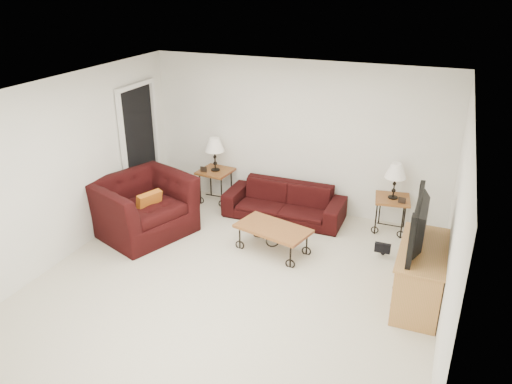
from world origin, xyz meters
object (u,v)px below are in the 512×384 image
at_px(lamp_left, 215,154).
at_px(armchair, 143,206).
at_px(lamp_right, 395,181).
at_px(television, 426,224).
at_px(tv_stand, 420,275).
at_px(side_table_left, 216,186).
at_px(side_table_right, 391,214).
at_px(sofa, 284,202).
at_px(coffee_table, 273,239).
at_px(backpack, 384,242).

xyz_separation_m(lamp_left, armchair, (-0.52, -1.46, -0.44)).
bearing_deg(lamp_right, lamp_left, 180.00).
relative_size(armchair, television, 1.23).
xyz_separation_m(tv_stand, television, (-0.02, 0.00, 0.69)).
bearing_deg(side_table_left, side_table_right, -0.00).
bearing_deg(sofa, side_table_right, 6.10).
distance_m(armchair, tv_stand, 4.12).
relative_size(sofa, television, 1.75).
bearing_deg(side_table_left, tv_stand, -26.13).
bearing_deg(lamp_right, coffee_table, -139.11).
xyz_separation_m(coffee_table, backpack, (1.50, 0.48, 0.02)).
xyz_separation_m(lamp_right, tv_stand, (0.58, -1.76, -0.47)).
distance_m(lamp_right, tv_stand, 1.91).
height_order(side_table_right, backpack, side_table_right).
bearing_deg(side_table_right, lamp_left, 180.00).
distance_m(side_table_left, lamp_left, 0.58).
bearing_deg(lamp_right, tv_stand, -71.83).
bearing_deg(backpack, coffee_table, 172.92).
xyz_separation_m(armchair, television, (4.08, -0.30, 0.62)).
distance_m(sofa, armchair, 2.25).
bearing_deg(armchair, side_table_right, -46.19).
bearing_deg(coffee_table, sofa, 100.56).
distance_m(lamp_right, backpack, 1.01).
bearing_deg(tv_stand, side_table_left, 153.87).
height_order(armchair, backpack, armchair).
relative_size(sofa, tv_stand, 1.57).
xyz_separation_m(tv_stand, backpack, (-0.55, 0.96, -0.15)).
distance_m(side_table_left, television, 4.05).
relative_size(lamp_left, tv_stand, 0.47).
xyz_separation_m(lamp_left, backpack, (3.03, -0.80, -0.66)).
bearing_deg(tv_stand, armchair, 175.88).
relative_size(lamp_left, backpack, 1.34).
height_order(side_table_right, coffee_table, side_table_right).
relative_size(side_table_left, coffee_table, 0.56).
height_order(armchair, television, television).
bearing_deg(coffee_table, side_table_left, 140.00).
bearing_deg(television, tv_stand, 90.00).
relative_size(coffee_table, tv_stand, 0.85).
bearing_deg(tv_stand, coffee_table, 166.94).
relative_size(lamp_left, armchair, 0.43).
height_order(side_table_left, lamp_right, lamp_right).
height_order(lamp_left, backpack, lamp_left).
relative_size(television, backpack, 2.53).
relative_size(lamp_right, tv_stand, 0.45).
xyz_separation_m(side_table_left, side_table_right, (3.01, -0.00, -0.01)).
bearing_deg(lamp_left, television, -26.26).
relative_size(side_table_right, armchair, 0.41).
xyz_separation_m(lamp_right, backpack, (0.02, -0.80, -0.62)).
bearing_deg(television, side_table_left, -116.26).
xyz_separation_m(lamp_left, tv_stand, (3.58, -1.76, -0.51)).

